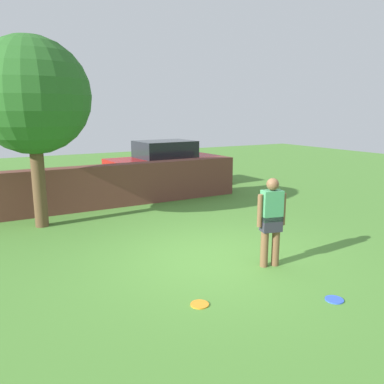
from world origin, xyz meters
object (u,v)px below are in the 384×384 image
(car, at_px, (165,164))
(person, at_px, (271,218))
(tree, at_px, (32,97))
(frisbee_orange, at_px, (200,304))
(frisbee_blue, at_px, (334,300))

(car, bearing_deg, person, -104.52)
(tree, height_order, frisbee_orange, tree)
(frisbee_orange, bearing_deg, tree, 104.53)
(car, xyz_separation_m, frisbee_blue, (-1.57, -9.13, -0.85))
(person, height_order, car, car)
(car, xyz_separation_m, frisbee_orange, (-3.39, -8.27, -0.85))
(tree, bearing_deg, frisbee_orange, -75.47)
(person, relative_size, car, 0.38)
(tree, distance_m, person, 6.06)
(frisbee_blue, bearing_deg, frisbee_orange, 154.72)
(person, xyz_separation_m, frisbee_orange, (-1.85, -0.64, -0.89))
(person, relative_size, frisbee_orange, 6.00)
(tree, distance_m, car, 6.05)
(person, bearing_deg, frisbee_orange, 33.39)
(person, xyz_separation_m, frisbee_blue, (-0.02, -1.50, -0.89))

